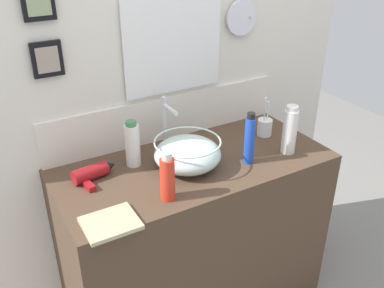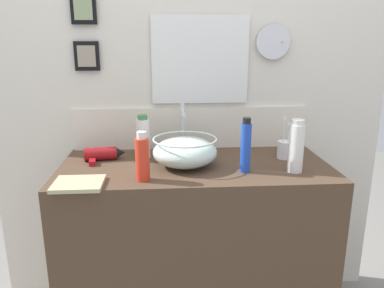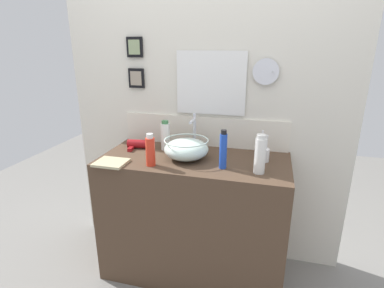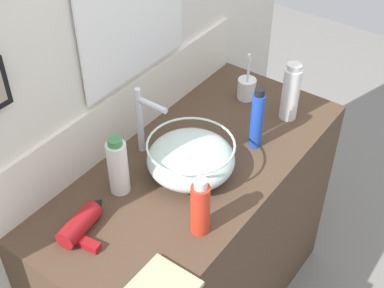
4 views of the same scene
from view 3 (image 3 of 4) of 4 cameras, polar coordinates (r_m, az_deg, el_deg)
name	(u,v)px [view 3 (image 3 of 4)]	position (r m, az deg, el deg)	size (l,w,h in m)	color
ground_plane	(194,267)	(2.48, 0.35, -22.44)	(6.00, 6.00, 0.00)	gray
vanity_counter	(194,216)	(2.21, 0.38, -13.62)	(1.26, 0.58, 0.90)	#4C3828
back_panel	(205,93)	(2.21, 2.53, 9.69)	(2.11, 0.10, 2.58)	silver
glass_bowl_sink	(186,149)	(1.98, -1.10, -0.92)	(0.30, 0.30, 0.13)	silver
faucet	(194,129)	(2.15, 0.38, 2.87)	(0.02, 0.13, 0.26)	silver
hair_drier	(140,144)	(2.23, -9.95, -0.05)	(0.20, 0.15, 0.06)	maroon
toothbrush_cup	(263,155)	(2.00, 13.45, -1.98)	(0.07, 0.07, 0.21)	white
soap_dispenser	(150,151)	(1.88, -7.93, -1.30)	(0.06, 0.06, 0.21)	red
spray_bottle	(165,136)	(2.16, -5.10, 1.56)	(0.07, 0.07, 0.22)	white
shampoo_bottle	(260,155)	(1.79, 12.83, -1.98)	(0.07, 0.07, 0.24)	white
lotion_bottle	(223,150)	(1.83, 5.96, -1.17)	(0.05, 0.05, 0.24)	blue
hand_towel	(111,163)	(1.99, -15.15, -3.45)	(0.20, 0.17, 0.02)	tan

